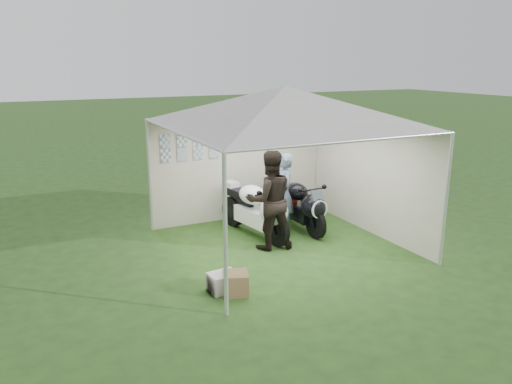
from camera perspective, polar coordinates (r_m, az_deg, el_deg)
ground at (r=9.60m, az=3.06°, el=-6.15°), size 80.00×80.00×0.00m
canopy_tent at (r=9.03m, az=3.19°, el=9.35°), size 5.66×5.66×3.00m
motorcycle_white at (r=9.88m, az=0.15°, el=-1.90°), size 0.70×2.14×1.06m
motorcycle_black at (r=10.35m, az=5.04°, el=-1.37°), size 0.48×2.03×1.00m
paddock_stand at (r=11.22m, az=2.48°, el=-2.23°), size 0.39×0.25×0.29m
person_dark_jacket at (r=9.21m, az=1.57°, el=-0.93°), size 1.01×0.85×1.86m
person_blue_jacket at (r=10.03m, az=3.18°, el=-0.25°), size 0.52×0.68×1.66m
equipment_box at (r=11.31m, az=5.16°, el=-1.62°), size 0.54×0.45×0.49m
crate_0 at (r=7.78m, az=-3.75°, el=-10.22°), size 0.46×0.37×0.29m
crate_1 at (r=7.67m, az=-2.35°, el=-10.37°), size 0.48×0.48×0.34m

